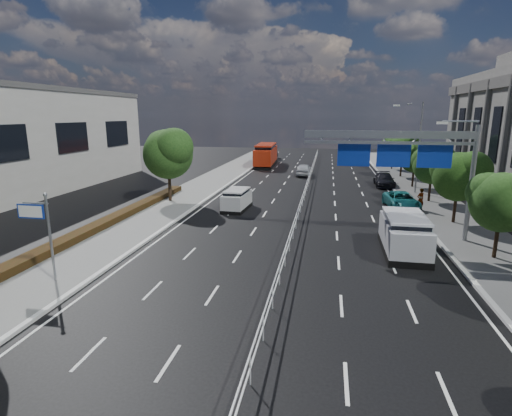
# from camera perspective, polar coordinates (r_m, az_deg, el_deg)

# --- Properties ---
(ground) EXTENTS (160.00, 160.00, 0.00)m
(ground) POSITION_cam_1_polar(r_m,az_deg,el_deg) (17.62, 2.72, -13.02)
(ground) COLOR black
(ground) RESTS_ON ground
(sidewalk_near) EXTENTS (5.00, 140.00, 0.14)m
(sidewalk_near) POSITION_cam_1_polar(r_m,az_deg,el_deg) (22.07, -28.81, -8.96)
(sidewalk_near) COLOR slate
(sidewalk_near) RESTS_ON ground
(kerb_near) EXTENTS (0.25, 140.00, 0.15)m
(kerb_near) POSITION_cam_1_polar(r_m,az_deg,el_deg) (20.64, -23.30, -9.87)
(kerb_near) COLOR silver
(kerb_near) RESTS_ON ground
(kerb_far) EXTENTS (0.25, 140.00, 0.15)m
(kerb_far) POSITION_cam_1_polar(r_m,az_deg,el_deg) (18.84, 31.82, -13.08)
(kerb_far) COLOR silver
(kerb_far) RESTS_ON ground
(median_fence) EXTENTS (0.05, 85.00, 1.02)m
(median_fence) POSITION_cam_1_polar(r_m,az_deg,el_deg) (38.92, 7.06, 2.35)
(median_fence) COLOR silver
(median_fence) RESTS_ON ground
(hedge_near) EXTENTS (1.00, 36.00, 0.44)m
(hedge_near) POSITION_cam_1_polar(r_m,az_deg,el_deg) (26.77, -25.27, -4.20)
(hedge_near) COLOR black
(hedge_near) RESTS_ON sidewalk_near
(toilet_sign) EXTENTS (1.62, 0.18, 4.34)m
(toilet_sign) POSITION_cam_1_polar(r_m,az_deg,el_deg) (20.90, -28.51, -1.82)
(toilet_sign) COLOR gray
(toilet_sign) RESTS_ON ground
(overhead_gantry) EXTENTS (10.24, 0.38, 7.45)m
(overhead_gantry) POSITION_cam_1_polar(r_m,az_deg,el_deg) (26.26, 20.74, 7.61)
(overhead_gantry) COLOR gray
(overhead_gantry) RESTS_ON ground
(streetlight_far) EXTENTS (2.78, 2.40, 9.00)m
(streetlight_far) POSITION_cam_1_polar(r_m,az_deg,el_deg) (42.63, 21.93, 8.80)
(streetlight_far) COLOR gray
(streetlight_far) RESTS_ON ground
(near_tree_back) EXTENTS (4.84, 4.51, 6.69)m
(near_tree_back) POSITION_cam_1_polar(r_m,az_deg,el_deg) (36.56, -12.39, 7.92)
(near_tree_back) COLOR black
(near_tree_back) RESTS_ON ground
(far_tree_c) EXTENTS (3.52, 3.28, 4.94)m
(far_tree_c) POSITION_cam_1_polar(r_m,az_deg,el_deg) (24.87, 31.83, 1.11)
(far_tree_c) COLOR black
(far_tree_c) RESTS_ON ground
(far_tree_d) EXTENTS (3.85, 3.59, 5.34)m
(far_tree_d) POSITION_cam_1_polar(r_m,az_deg,el_deg) (31.82, 27.07, 4.37)
(far_tree_d) COLOR black
(far_tree_d) RESTS_ON ground
(far_tree_e) EXTENTS (3.63, 3.38, 5.13)m
(far_tree_e) POSITION_cam_1_polar(r_m,az_deg,el_deg) (39.02, 23.95, 5.86)
(far_tree_e) COLOR black
(far_tree_e) RESTS_ON ground
(far_tree_f) EXTENTS (3.52, 3.28, 5.02)m
(far_tree_f) POSITION_cam_1_polar(r_m,az_deg,el_deg) (46.30, 21.81, 6.95)
(far_tree_f) COLOR black
(far_tree_f) RESTS_ON ground
(far_tree_g) EXTENTS (3.96, 3.69, 5.45)m
(far_tree_g) POSITION_cam_1_polar(r_m,az_deg,el_deg) (53.62, 20.28, 8.09)
(far_tree_g) COLOR black
(far_tree_g) RESTS_ON ground
(far_tree_h) EXTENTS (3.41, 3.18, 4.91)m
(far_tree_h) POSITION_cam_1_polar(r_m,az_deg,el_deg) (61.03, 19.06, 8.39)
(far_tree_h) COLOR black
(far_tree_h) RESTS_ON ground
(white_minivan) EXTENTS (1.94, 4.06, 1.72)m
(white_minivan) POSITION_cam_1_polar(r_m,az_deg,el_deg) (33.41, -2.76, 1.20)
(white_minivan) COLOR black
(white_minivan) RESTS_ON ground
(red_bus) EXTENTS (3.13, 11.29, 3.34)m
(red_bus) POSITION_cam_1_polar(r_m,az_deg,el_deg) (62.76, 1.42, 7.67)
(red_bus) COLOR black
(red_bus) RESTS_ON ground
(near_car_silver) EXTENTS (1.92, 4.62, 1.56)m
(near_car_silver) POSITION_cam_1_polar(r_m,az_deg,el_deg) (52.73, 6.85, 5.48)
(near_car_silver) COLOR #B3B6BB
(near_car_silver) RESTS_ON ground
(near_car_dark) EXTENTS (1.83, 5.13, 1.69)m
(near_car_dark) POSITION_cam_1_polar(r_m,az_deg,el_deg) (72.39, 2.20, 7.69)
(near_car_dark) COLOR black
(near_car_dark) RESTS_ON ground
(silver_minivan) EXTENTS (2.35, 5.40, 2.23)m
(silver_minivan) POSITION_cam_1_polar(r_m,az_deg,el_deg) (24.47, 20.42, -3.50)
(silver_minivan) COLOR black
(silver_minivan) RESTS_ON ground
(parked_car_teal) EXTENTS (2.76, 5.18, 1.38)m
(parked_car_teal) POSITION_cam_1_polar(r_m,az_deg,el_deg) (35.98, 20.05, 1.03)
(parked_car_teal) COLOR #17686B
(parked_car_teal) RESTS_ON ground
(parked_car_dark) EXTENTS (2.06, 4.96, 1.43)m
(parked_car_dark) POSITION_cam_1_polar(r_m,az_deg,el_deg) (46.66, 17.85, 3.86)
(parked_car_dark) COLOR black
(parked_car_dark) RESTS_ON ground
(pedestrian_a) EXTENTS (0.78, 0.70, 1.80)m
(pedestrian_a) POSITION_cam_1_polar(r_m,az_deg,el_deg) (35.22, 22.44, 1.16)
(pedestrian_a) COLOR gray
(pedestrian_a) RESTS_ON sidewalk_far
(pedestrian_b) EXTENTS (1.05, 1.05, 1.72)m
(pedestrian_b) POSITION_cam_1_polar(r_m,az_deg,el_deg) (42.44, 25.18, 2.74)
(pedestrian_b) COLOR gray
(pedestrian_b) RESTS_ON sidewalk_far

